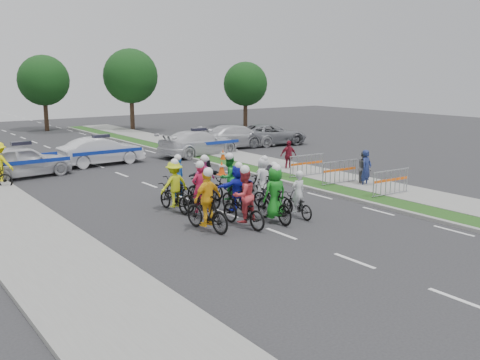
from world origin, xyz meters
TOP-DOWN VIEW (x-y plane):
  - ground at (0.00, 0.00)m, footprint 90.00×90.00m
  - curb_right at (5.10, 5.00)m, footprint 0.20×60.00m
  - grass_strip at (5.80, 5.00)m, footprint 1.20×60.00m
  - sidewalk_right at (7.60, 5.00)m, footprint 2.40×60.00m
  - sidewalk_left at (-6.50, 5.00)m, footprint 3.00×60.00m
  - rider_0 at (1.71, 1.16)m, footprint 0.71×1.67m
  - rider_1 at (0.67, 1.14)m, footprint 0.86×1.93m
  - rider_2 at (-0.49, 1.31)m, footprint 0.91×2.06m
  - rider_3 at (-1.68, 1.63)m, footprint 1.08×2.02m
  - rider_4 at (1.62, 2.40)m, footprint 1.09×1.85m
  - rider_5 at (0.24, 2.65)m, footprint 1.51×1.81m
  - rider_6 at (-0.99, 3.21)m, footprint 0.85×2.00m
  - rider_7 at (2.21, 3.69)m, footprint 0.83×1.77m
  - rider_8 at (0.90, 4.15)m, footprint 0.98×2.02m
  - rider_9 at (-0.14, 4.27)m, footprint 1.04×1.94m
  - rider_10 at (-1.34, 4.34)m, footprint 1.11×1.93m
  - rider_11 at (0.60, 5.31)m, footprint 1.37×1.64m
  - rider_12 at (-0.46, 5.66)m, footprint 0.87×1.88m
  - police_car_0 at (-4.05, 14.14)m, footprint 4.75×2.36m
  - police_car_1 at (0.35, 15.30)m, footprint 4.51×1.69m
  - police_car_2 at (6.26, 14.89)m, footprint 5.35×2.66m
  - civilian_sedan at (10.18, 16.27)m, footprint 5.42×2.89m
  - civilian_suv at (12.66, 16.02)m, footprint 5.50×3.31m
  - spectator_0 at (7.40, 3.02)m, footprint 0.66×0.50m
  - spectator_1 at (7.63, 3.31)m, footprint 0.96×0.91m
  - spectator_2 at (7.25, 7.95)m, footprint 0.96×0.54m
  - barrier_0 at (6.70, 1.16)m, footprint 2.03×0.64m
  - barrier_1 at (6.70, 3.91)m, footprint 2.03×0.65m
  - barrier_2 at (6.70, 6.02)m, footprint 2.03×0.65m
  - cone_0 at (3.91, 9.04)m, footprint 0.40×0.40m
  - cone_1 at (6.22, 12.30)m, footprint 0.40×0.40m
  - tree_1 at (9.00, 30.00)m, footprint 4.55×4.55m
  - tree_2 at (18.00, 26.00)m, footprint 3.85×3.85m
  - tree_4 at (3.00, 34.00)m, footprint 4.20×4.20m

SIDE VIEW (x-z plane):
  - ground at x=0.00m, z-range 0.00..0.00m
  - grass_strip at x=5.80m, z-range 0.00..0.11m
  - curb_right at x=5.10m, z-range 0.00..0.12m
  - sidewalk_right at x=7.60m, z-range 0.00..0.13m
  - sidewalk_left at x=-6.50m, z-range 0.00..0.13m
  - cone_0 at x=3.91m, z-range -0.01..0.69m
  - cone_1 at x=6.22m, z-range -0.01..0.69m
  - rider_0 at x=1.71m, z-range -0.28..1.38m
  - barrier_0 at x=6.70m, z-range 0.00..1.12m
  - barrier_1 at x=6.70m, z-range 0.00..1.12m
  - barrier_2 at x=6.70m, z-range 0.00..1.12m
  - rider_12 at x=-0.46m, z-range -0.31..1.54m
  - rider_6 at x=-0.99m, z-range -0.34..1.65m
  - rider_4 at x=1.62m, z-range -0.20..1.60m
  - rider_7 at x=2.21m, z-range -0.20..1.61m
  - civilian_suv at x=12.66m, z-range 0.00..1.43m
  - rider_8 at x=0.90m, z-range -0.26..1.72m
  - rider_11 at x=0.60m, z-range -0.13..1.60m
  - police_car_1 at x=0.35m, z-range 0.00..1.47m
  - civilian_sedan at x=10.18m, z-range 0.00..1.49m
  - police_car_2 at x=6.26m, z-range 0.00..1.50m
  - rider_10 at x=-1.34m, z-range -0.22..1.72m
  - rider_2 at x=-0.49m, z-range -0.27..1.78m
  - rider_9 at x=-0.14m, z-range -0.23..1.75m
  - rider_1 at x=0.67m, z-range -0.23..1.77m
  - spectator_2 at x=7.25m, z-range 0.00..1.55m
  - police_car_0 at x=-4.05m, z-range 0.00..1.56m
  - spectator_1 at x=7.63m, z-range 0.00..1.56m
  - rider_3 at x=-1.68m, z-range -0.24..1.81m
  - rider_5 at x=0.24m, z-range -0.15..1.74m
  - spectator_0 at x=7.40m, z-range 0.00..1.64m
  - tree_2 at x=18.00m, z-range 0.95..6.72m
  - tree_4 at x=3.00m, z-range 1.04..7.34m
  - tree_1 at x=9.00m, z-range 1.12..7.95m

